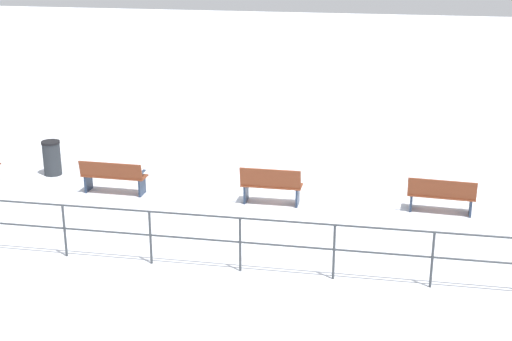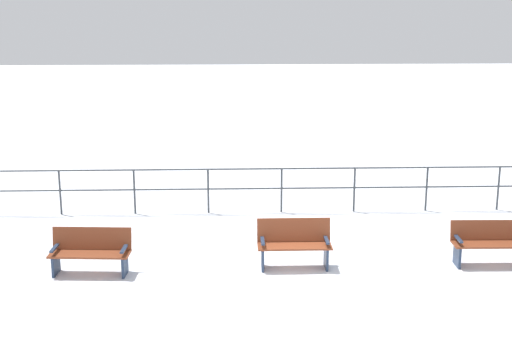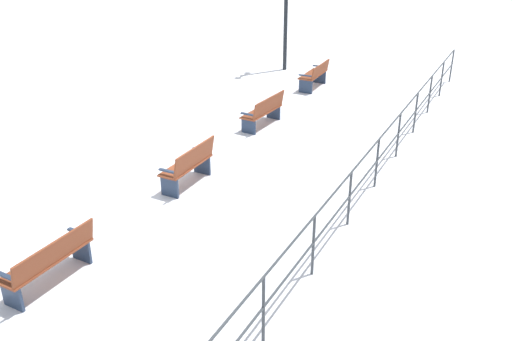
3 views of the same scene
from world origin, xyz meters
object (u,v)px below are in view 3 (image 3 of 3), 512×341
object	(u,v)px
bench_nearest	(315,75)
bench_third	(189,165)
bench_second	(264,111)
bench_fourth	(50,260)

from	to	relation	value
bench_nearest	bench_third	world-z (taller)	bench_third
bench_nearest	bench_second	distance (m)	4.04
bench_third	bench_fourth	size ratio (longest dim) A/B	0.89
bench_nearest	bench_third	size ratio (longest dim) A/B	1.03
bench_second	bench_fourth	size ratio (longest dim) A/B	0.96
bench_nearest	bench_second	bearing A→B (deg)	90.20
bench_second	bench_fourth	distance (m)	8.07
bench_nearest	bench_second	world-z (taller)	bench_second
bench_second	bench_third	bearing A→B (deg)	96.38
bench_nearest	bench_fourth	distance (m)	12.11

